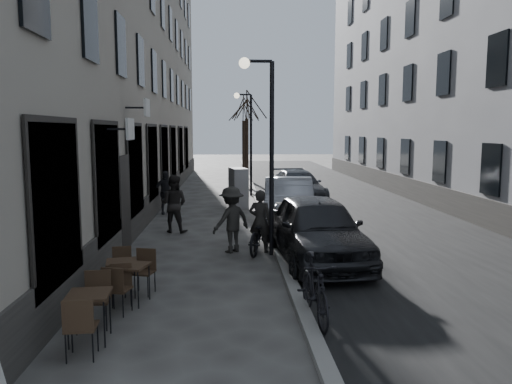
{
  "coord_description": "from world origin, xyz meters",
  "views": [
    {
      "loc": [
        -1.11,
        -6.84,
        3.28
      ],
      "look_at": [
        -0.46,
        5.01,
        1.8
      ],
      "focal_mm": 35.0,
      "sensor_mm": 36.0,
      "label": 1
    }
  ],
  "objects": [
    {
      "name": "kerb",
      "position": [
        0.2,
        16.0,
        0.06
      ],
      "size": [
        0.25,
        60.0,
        0.12
      ],
      "primitive_type": "cube",
      "color": "slate",
      "rests_on": "ground"
    },
    {
      "name": "bicycle",
      "position": [
        -0.28,
        6.33,
        0.52
      ],
      "size": [
        1.28,
        2.09,
        1.04
      ],
      "primitive_type": "imported",
      "rotation": [
        0.0,
        0.0,
        2.82
      ],
      "color": "black",
      "rests_on": "ground"
    },
    {
      "name": "pedestrian_far",
      "position": [
        -3.6,
        12.65,
        0.85
      ],
      "size": [
        1.06,
        0.6,
        1.7
      ],
      "primitive_type": "imported",
      "rotation": [
        0.0,
        0.0,
        0.2
      ],
      "color": "black",
      "rests_on": "ground"
    },
    {
      "name": "building_left",
      "position": [
        -6.0,
        16.5,
        8.0
      ],
      "size": [
        4.0,
        35.0,
        16.0
      ],
      "primitive_type": "cube",
      "color": "gray",
      "rests_on": "ground"
    },
    {
      "name": "bistro_set_c",
      "position": [
        -3.24,
        2.89,
        0.43
      ],
      "size": [
        0.68,
        1.47,
        0.84
      ],
      "rotation": [
        0.0,
        0.0,
        0.19
      ],
      "color": "black",
      "rests_on": "ground"
    },
    {
      "name": "road",
      "position": [
        3.85,
        16.0,
        0.0
      ],
      "size": [
        7.3,
        60.0,
        0.0
      ],
      "primitive_type": "cube",
      "color": "black",
      "rests_on": "ground"
    },
    {
      "name": "moped",
      "position": [
        0.35,
        1.38,
        0.57
      ],
      "size": [
        0.64,
        1.92,
        1.14
      ],
      "primitive_type": "imported",
      "rotation": [
        0.0,
        0.0,
        0.06
      ],
      "color": "black",
      "rests_on": "ground"
    },
    {
      "name": "streetlamp_near",
      "position": [
        -0.17,
        6.0,
        3.16
      ],
      "size": [
        0.9,
        0.28,
        5.09
      ],
      "color": "black",
      "rests_on": "ground"
    },
    {
      "name": "pedestrian_near",
      "position": [
        -2.88,
        9.11,
        0.92
      ],
      "size": [
        1.05,
        0.91,
        1.85
      ],
      "primitive_type": "imported",
      "rotation": [
        0.0,
        0.0,
        2.88
      ],
      "color": "black",
      "rests_on": "ground"
    },
    {
      "name": "car_near",
      "position": [
        1.07,
        5.27,
        0.83
      ],
      "size": [
        2.29,
        5.0,
        1.66
      ],
      "primitive_type": "imported",
      "rotation": [
        0.0,
        0.0,
        0.07
      ],
      "color": "black",
      "rests_on": "ground"
    },
    {
      "name": "building_right",
      "position": [
        9.5,
        16.5,
        8.0
      ],
      "size": [
        4.0,
        35.0,
        16.0
      ],
      "primitive_type": "cube",
      "color": "slate",
      "rests_on": "ground"
    },
    {
      "name": "cyclist_rider",
      "position": [
        -0.28,
        6.33,
        0.85
      ],
      "size": [
        0.71,
        0.58,
        1.69
      ],
      "primitive_type": "imported",
      "rotation": [
        0.0,
        0.0,
        2.82
      ],
      "color": "black",
      "rests_on": "ground"
    },
    {
      "name": "ground",
      "position": [
        0.0,
        0.0,
        0.0
      ],
      "size": [
        120.0,
        120.0,
        0.0
      ],
      "primitive_type": "plane",
      "color": "#3D3B38",
      "rests_on": "ground"
    },
    {
      "name": "pedestrian_mid",
      "position": [
        -1.05,
        6.36,
        0.89
      ],
      "size": [
        1.31,
        1.22,
        1.78
      ],
      "primitive_type": "imported",
      "rotation": [
        0.0,
        0.0,
        3.79
      ],
      "color": "black",
      "rests_on": "ground"
    },
    {
      "name": "utility_cabinet",
      "position": [
        -0.71,
        14.19,
        0.84
      ],
      "size": [
        0.85,
        1.23,
        1.67
      ],
      "primitive_type": "cube",
      "rotation": [
        0.0,
        0.0,
        0.23
      ],
      "color": "slate",
      "rests_on": "ground"
    },
    {
      "name": "tree_far",
      "position": [
        -0.1,
        27.0,
        4.66
      ],
      "size": [
        2.4,
        2.4,
        5.7
      ],
      "color": "black",
      "rests_on": "ground"
    },
    {
      "name": "streetlamp_far",
      "position": [
        -0.17,
        18.0,
        3.16
      ],
      "size": [
        0.9,
        0.28,
        5.09
      ],
      "color": "black",
      "rests_on": "ground"
    },
    {
      "name": "bistro_set_b",
      "position": [
        -2.98,
        2.45,
        0.46
      ],
      "size": [
        0.77,
        1.56,
        0.89
      ],
      "rotation": [
        0.0,
        0.0,
        -0.25
      ],
      "color": "black",
      "rests_on": "ground"
    },
    {
      "name": "car_far",
      "position": [
        2.06,
        15.92,
        0.7
      ],
      "size": [
        2.41,
        5.01,
        1.41
      ],
      "primitive_type": "imported",
      "rotation": [
        0.0,
        0.0,
        0.09
      ],
      "color": "#3A3F45",
      "rests_on": "ground"
    },
    {
      "name": "car_mid",
      "position": [
        1.0,
        10.6,
        0.79
      ],
      "size": [
        2.1,
        4.92,
        1.58
      ],
      "primitive_type": "imported",
      "rotation": [
        0.0,
        0.0,
        -0.09
      ],
      "color": "gray",
      "rests_on": "ground"
    },
    {
      "name": "bistro_set_a",
      "position": [
        -3.29,
        0.73,
        0.47
      ],
      "size": [
        0.68,
        1.58,
        0.92
      ],
      "rotation": [
        0.0,
        0.0,
        0.07
      ],
      "color": "black",
      "rests_on": "ground"
    },
    {
      "name": "tree_near",
      "position": [
        -0.1,
        21.0,
        4.66
      ],
      "size": [
        2.4,
        2.4,
        5.7
      ],
      "color": "black",
      "rests_on": "ground"
    }
  ]
}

